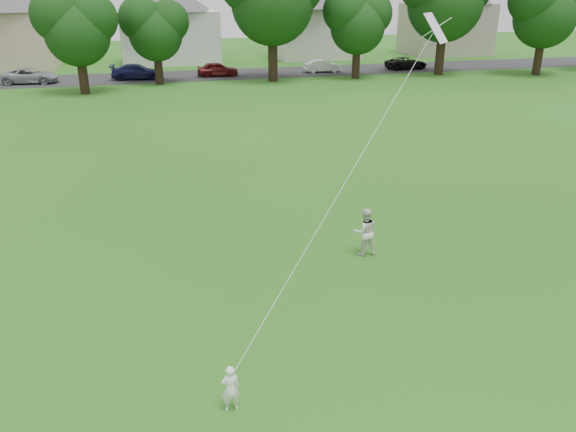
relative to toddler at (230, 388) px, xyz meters
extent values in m
plane|color=#255914|center=(2.45, 1.83, -0.50)|extent=(160.00, 160.00, 0.00)
cube|color=#2D2D30|center=(2.45, 43.83, -0.50)|extent=(90.00, 7.00, 0.01)
imported|color=white|center=(0.00, 0.00, 0.00)|extent=(0.39, 0.27, 1.01)
imported|color=silver|center=(5.01, 5.70, 0.24)|extent=(0.74, 0.58, 1.49)
plane|color=white|center=(7.82, 7.69, 5.88)|extent=(1.17, 1.17, 0.86)
cylinder|color=white|center=(3.91, 3.84, 3.05)|extent=(0.01, 0.01, 12.34)
cylinder|color=black|center=(-5.11, 36.71, 0.96)|extent=(0.69, 0.69, 2.93)
cylinder|color=black|center=(0.56, 39.78, 0.83)|extent=(0.67, 0.67, 2.68)
cylinder|color=black|center=(10.02, 38.96, 1.61)|extent=(0.80, 0.80, 4.22)
cylinder|color=black|center=(17.43, 38.69, 0.96)|extent=(0.69, 0.69, 2.92)
cylinder|color=black|center=(25.62, 38.88, 1.56)|extent=(0.79, 0.79, 4.12)
cylinder|color=black|center=(34.14, 36.38, 1.19)|extent=(0.73, 0.73, 3.39)
imported|color=#9497A1|center=(-9.82, 42.83, 0.12)|extent=(4.63, 2.49, 1.23)
imported|color=#171848|center=(-1.16, 42.83, 0.15)|extent=(4.59, 2.22, 1.29)
imported|color=#5A1214|center=(5.84, 42.83, 0.13)|extent=(3.75, 1.70, 1.25)
imported|color=silver|center=(15.71, 42.83, 0.08)|extent=(3.51, 1.34, 1.14)
imported|color=black|center=(24.29, 42.83, 0.08)|extent=(4.17, 2.05, 1.14)
cube|color=beige|center=(-13.55, 53.83, 2.14)|extent=(9.84, 7.39, 5.28)
cube|color=silver|center=(2.45, 53.83, 2.08)|extent=(9.80, 6.98, 5.16)
cube|color=beige|center=(18.45, 53.83, 2.15)|extent=(8.85, 6.37, 5.30)
cube|color=#A39B87|center=(34.45, 53.83, 2.31)|extent=(9.15, 7.03, 5.63)
camera|label=1|loc=(-1.12, -8.59, 7.08)|focal=35.00mm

